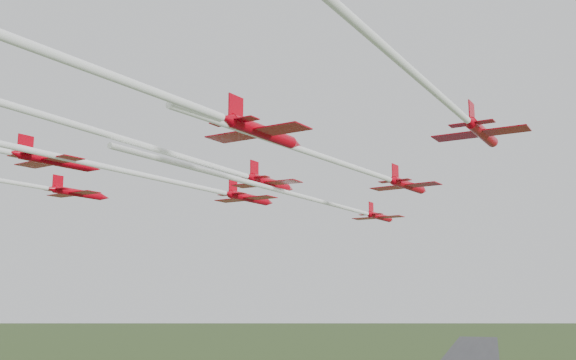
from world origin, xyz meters
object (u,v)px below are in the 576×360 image
(jet_row2_left, at_px, (161,179))
(jet_row2_right, at_px, (370,173))
(jet_row3_mid, at_px, (189,159))
(jet_lead, at_px, (331,204))
(jet_row4_right, at_px, (138,86))
(jet_row3_right, at_px, (451,106))

(jet_row2_left, relative_size, jet_row2_right, 1.50)
(jet_row3_mid, bearing_deg, jet_row2_left, 137.92)
(jet_row2_right, relative_size, jet_row3_mid, 0.80)
(jet_lead, bearing_deg, jet_row3_mid, -91.13)
(jet_row2_right, bearing_deg, jet_row2_left, -162.73)
(jet_row2_left, bearing_deg, jet_row3_mid, -39.10)
(jet_row2_right, xyz_separation_m, jet_row4_right, (-9.35, -33.60, 0.25))
(jet_row2_left, bearing_deg, jet_row3_right, -14.84)
(jet_row2_right, xyz_separation_m, jet_row3_mid, (-14.43, -15.58, -0.69))
(jet_row3_mid, xyz_separation_m, jet_row4_right, (5.08, -18.01, 0.94))
(jet_row3_mid, relative_size, jet_row3_right, 1.30)
(jet_row2_right, height_order, jet_row3_mid, jet_row2_right)
(jet_row2_right, bearing_deg, jet_lead, 138.70)
(jet_row3_right, distance_m, jet_row4_right, 23.61)
(jet_lead, height_order, jet_row2_left, jet_row2_left)
(jet_row2_right, distance_m, jet_row4_right, 34.87)
(jet_row2_right, relative_size, jet_row4_right, 0.78)
(jet_row2_right, bearing_deg, jet_row3_mid, -115.99)
(jet_row4_right, bearing_deg, jet_row3_mid, 120.50)
(jet_row2_right, height_order, jet_row3_right, jet_row3_right)
(jet_row3_right, bearing_deg, jet_row4_right, -132.73)
(jet_lead, relative_size, jet_row3_right, 1.34)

